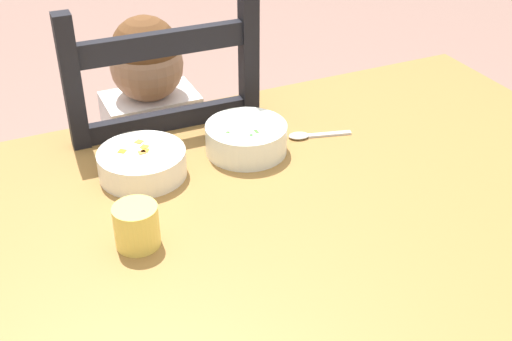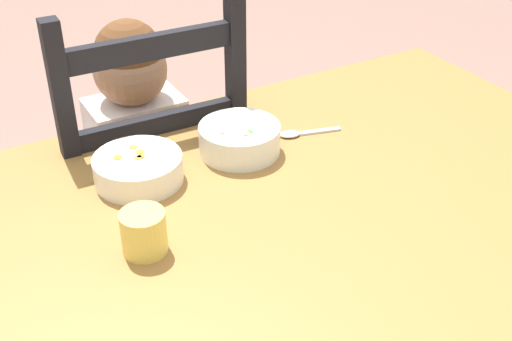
{
  "view_description": "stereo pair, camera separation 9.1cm",
  "coord_description": "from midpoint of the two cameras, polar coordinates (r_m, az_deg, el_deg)",
  "views": [
    {
      "loc": [
        -0.49,
        -0.86,
        1.44
      ],
      "look_at": [
        -0.06,
        0.06,
        0.8
      ],
      "focal_mm": 46.25,
      "sensor_mm": 36.0,
      "label": 1
    },
    {
      "loc": [
        -0.57,
        -0.82,
        1.44
      ],
      "look_at": [
        -0.06,
        0.06,
        0.8
      ],
      "focal_mm": 46.25,
      "sensor_mm": 36.0,
      "label": 2
    }
  ],
  "objects": [
    {
      "name": "drinking_cup",
      "position": [
        1.1,
        -12.04,
        -5.31
      ],
      "size": [
        0.08,
        0.08,
        0.07
      ],
      "primitive_type": "cylinder",
      "color": "#F0D35B",
      "rests_on": "dining_table"
    },
    {
      "name": "bowl_of_carrots",
      "position": [
        1.28,
        -12.16,
        0.16
      ],
      "size": [
        0.17,
        0.17,
        0.05
      ],
      "color": "white",
      "rests_on": "dining_table"
    },
    {
      "name": "dining_table",
      "position": [
        1.27,
        1.88,
        -6.34
      ],
      "size": [
        1.37,
        0.92,
        0.75
      ],
      "color": "olive",
      "rests_on": "ground"
    },
    {
      "name": "bowl_of_peas",
      "position": [
        1.34,
        -3.37,
        2.77
      ],
      "size": [
        0.17,
        0.17,
        0.06
      ],
      "color": "white",
      "rests_on": "dining_table"
    },
    {
      "name": "child_figure",
      "position": [
        1.62,
        -11.35,
        1.5
      ],
      "size": [
        0.32,
        0.31,
        0.95
      ],
      "color": "white",
      "rests_on": "ground"
    },
    {
      "name": "dining_chair",
      "position": [
        1.7,
        -10.85,
        -2.91
      ],
      "size": [
        0.43,
        0.43,
        1.03
      ],
      "color": "black",
      "rests_on": "ground"
    },
    {
      "name": "spoon",
      "position": [
        1.42,
        1.9,
        3.21
      ],
      "size": [
        0.14,
        0.06,
        0.01
      ],
      "color": "silver",
      "rests_on": "dining_table"
    }
  ]
}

